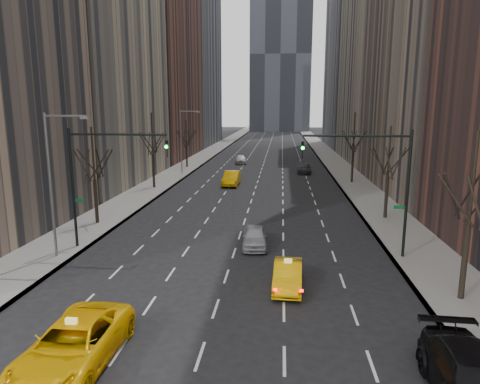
# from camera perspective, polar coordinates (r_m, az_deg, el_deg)

# --- Properties ---
(ground) EXTENTS (400.00, 400.00, 0.00)m
(ground) POSITION_cam_1_polar(r_m,az_deg,el_deg) (17.78, -5.35, -20.94)
(ground) COLOR black
(ground) RESTS_ON ground
(sidewalk_left) EXTENTS (4.50, 320.00, 0.15)m
(sidewalk_left) POSITION_cam_1_polar(r_m,az_deg,el_deg) (86.63, -4.66, 4.93)
(sidewalk_left) COLOR slate
(sidewalk_left) RESTS_ON ground
(sidewalk_right) EXTENTS (4.50, 320.00, 0.15)m
(sidewalk_right) POSITION_cam_1_polar(r_m,az_deg,el_deg) (85.79, 11.73, 4.67)
(sidewalk_right) COLOR slate
(sidewalk_right) RESTS_ON ground
(bld_left_far) EXTENTS (14.00, 28.00, 44.00)m
(bld_left_far) POSITION_cam_1_polar(r_m,az_deg,el_deg) (85.33, -11.90, 19.41)
(bld_left_far) COLOR brown
(bld_left_far) RESTS_ON ground
(bld_left_deep) EXTENTS (14.00, 30.00, 60.00)m
(bld_left_deep) POSITION_cam_1_polar(r_m,az_deg,el_deg) (115.29, -7.34, 21.36)
(bld_left_deep) COLOR slate
(bld_left_deep) RESTS_ON ground
(bld_right_far) EXTENTS (14.00, 28.00, 50.00)m
(bld_right_far) POSITION_cam_1_polar(r_m,az_deg,el_deg) (82.40, 19.82, 21.44)
(bld_right_far) COLOR tan
(bld_right_far) RESTS_ON ground
(bld_right_deep) EXTENTS (14.00, 30.00, 58.00)m
(bld_right_deep) POSITION_cam_1_polar(r_m,az_deg,el_deg) (113.03, 15.92, 20.73)
(bld_right_deep) COLOR slate
(bld_right_deep) RESTS_ON ground
(tree_lw_b) EXTENTS (3.36, 3.50, 7.82)m
(tree_lw_b) POSITION_cam_1_polar(r_m,az_deg,el_deg) (36.48, -18.81, 1.55)
(tree_lw_b) COLOR black
(tree_lw_b) RESTS_ON ground
(tree_lw_c) EXTENTS (3.36, 3.50, 8.74)m
(tree_lw_c) POSITION_cam_1_polar(r_m,az_deg,el_deg) (51.30, -11.54, 4.90)
(tree_lw_c) COLOR black
(tree_lw_c) RESTS_ON ground
(tree_lw_d) EXTENTS (3.36, 3.50, 7.36)m
(tree_lw_d) POSITION_cam_1_polar(r_m,az_deg,el_deg) (68.68, -7.14, 6.18)
(tree_lw_d) COLOR black
(tree_lw_d) RESTS_ON ground
(tree_rw_a) EXTENTS (3.36, 3.50, 8.28)m
(tree_rw_a) POSITION_cam_1_polar(r_m,az_deg,el_deg) (23.32, 28.15, -3.98)
(tree_rw_a) COLOR black
(tree_rw_a) RESTS_ON ground
(tree_rw_b) EXTENTS (3.36, 3.50, 7.82)m
(tree_rw_b) POSITION_cam_1_polar(r_m,az_deg,el_deg) (38.29, 19.09, 1.97)
(tree_rw_b) COLOR black
(tree_rw_b) RESTS_ON ground
(tree_rw_c) EXTENTS (3.36, 3.50, 8.74)m
(tree_rw_c) POSITION_cam_1_polar(r_m,az_deg,el_deg) (55.77, 14.86, 5.24)
(tree_rw_c) COLOR black
(tree_rw_c) RESTS_ON ground
(traffic_mast_left) EXTENTS (6.69, 0.39, 8.00)m
(traffic_mast_left) POSITION_cam_1_polar(r_m,az_deg,el_deg) (29.63, -18.64, 2.93)
(traffic_mast_left) COLOR black
(traffic_mast_left) RESTS_ON ground
(traffic_mast_right) EXTENTS (6.69, 0.39, 8.00)m
(traffic_mast_right) POSITION_cam_1_polar(r_m,az_deg,el_deg) (27.74, 18.23, 2.42)
(traffic_mast_right) COLOR black
(traffic_mast_right) RESTS_ON ground
(streetlight_near) EXTENTS (2.83, 0.22, 9.00)m
(streetlight_near) POSITION_cam_1_polar(r_m,az_deg,el_deg) (28.62, -23.44, 2.58)
(streetlight_near) COLOR slate
(streetlight_near) RESTS_ON ground
(streetlight_far) EXTENTS (2.83, 0.22, 9.00)m
(streetlight_far) POSITION_cam_1_polar(r_m,az_deg,el_deg) (61.47, -7.55, 7.51)
(streetlight_far) COLOR slate
(streetlight_far) RESTS_ON ground
(taxi_suv) EXTENTS (2.91, 6.15, 1.70)m
(taxi_suv) POSITION_cam_1_polar(r_m,az_deg,el_deg) (17.82, -21.35, -18.46)
(taxi_suv) COLOR #FEC105
(taxi_suv) RESTS_ON ground
(taxi_sedan) EXTENTS (1.63, 4.27, 1.39)m
(taxi_sedan) POSITION_cam_1_polar(r_m,az_deg,el_deg) (23.28, 6.38, -10.96)
(taxi_sedan) COLOR #F0AB05
(taxi_sedan) RESTS_ON ground
(silver_sedan_ahead) EXTENTS (1.91, 4.24, 1.41)m
(silver_sedan_ahead) POSITION_cam_1_polar(r_m,az_deg,el_deg) (29.61, 1.98, -5.98)
(silver_sedan_ahead) COLOR #9B9EA3
(silver_sedan_ahead) RESTS_ON ground
(far_taxi) EXTENTS (1.88, 5.23, 1.71)m
(far_taxi) POSITION_cam_1_polar(r_m,az_deg,el_deg) (52.99, -1.11, 1.85)
(far_taxi) COLOR #FFB405
(far_taxi) RESTS_ON ground
(far_suv_grey) EXTENTS (2.12, 4.88, 1.40)m
(far_suv_grey) POSITION_cam_1_polar(r_m,az_deg,el_deg) (63.76, 8.54, 3.17)
(far_suv_grey) COLOR #2E2E34
(far_suv_grey) RESTS_ON ground
(far_car_white) EXTENTS (2.38, 4.65, 1.51)m
(far_car_white) POSITION_cam_1_polar(r_m,az_deg,el_deg) (73.59, 0.09, 4.40)
(far_car_white) COLOR silver
(far_car_white) RESTS_ON ground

